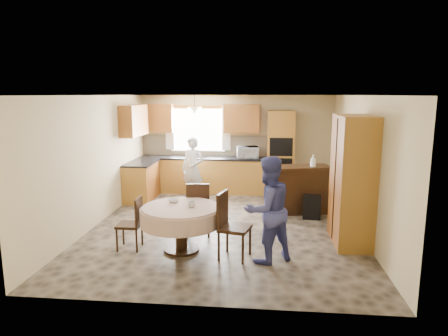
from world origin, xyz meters
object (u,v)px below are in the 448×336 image
person_dining (268,210)px  chair_right (230,222)px  cupboard (352,180)px  sideboard (298,191)px  chair_left (133,221)px  dining_table (181,216)px  oven_tower (280,153)px  chair_back (198,206)px  person_sink (193,169)px

person_dining → chair_right: bearing=-43.1°
cupboard → person_dining: cupboard is taller
sideboard → chair_left: bearing=-153.4°
dining_table → chair_left: bearing=179.4°
oven_tower → chair_right: size_ratio=2.04×
cupboard → dining_table: bearing=-166.7°
sideboard → chair_left: (-2.86, -2.36, 0.00)m
oven_tower → chair_back: size_ratio=2.15×
chair_left → chair_back: 1.20m
chair_back → person_dining: 1.60m
sideboard → person_sink: (-2.43, 0.79, 0.29)m
oven_tower → person_sink: (-2.10, -0.83, -0.30)m
oven_tower → cupboard: 3.50m
chair_back → chair_left: bearing=30.1°
oven_tower → person_dining: bearing=-94.7°
sideboard → cupboard: bearing=-79.5°
oven_tower → person_dining: size_ratio=1.31×
chair_left → person_sink: 3.20m
oven_tower → cupboard: size_ratio=0.97×
dining_table → chair_back: chair_back is taller
cupboard → dining_table: cupboard is taller
oven_tower → chair_right: oven_tower is taller
cupboard → chair_right: cupboard is taller
oven_tower → dining_table: bearing=-113.5°
sideboard → chair_left: 3.71m
sideboard → person_dining: bearing=-117.4°
cupboard → person_dining: bearing=-146.5°
dining_table → chair_right: bearing=-13.0°
sideboard → person_sink: person_sink is taller
chair_back → sideboard: bearing=-145.4°
chair_left → chair_right: bearing=81.6°
cupboard → dining_table: size_ratio=1.67×
chair_right → cupboard: bearing=-52.6°
chair_left → person_sink: (0.43, 3.16, 0.28)m
chair_left → chair_back: chair_back is taller
oven_tower → chair_left: bearing=-122.4°
sideboard → chair_right: 2.85m
oven_tower → sideboard: bearing=-78.5°
sideboard → cupboard: 1.96m
chair_right → sideboard: bearing=-11.8°
chair_back → chair_right: bearing=118.8°
dining_table → chair_right: 0.82m
chair_left → oven_tower: bearing=146.1°
oven_tower → chair_left: 4.76m
dining_table → person_dining: bearing=-11.3°
dining_table → oven_tower: bearing=66.5°
cupboard → dining_table: (-2.80, -0.66, -0.51)m
sideboard → chair_back: chair_back is taller
chair_back → chair_right: 1.11m
cupboard → dining_table: 2.92m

